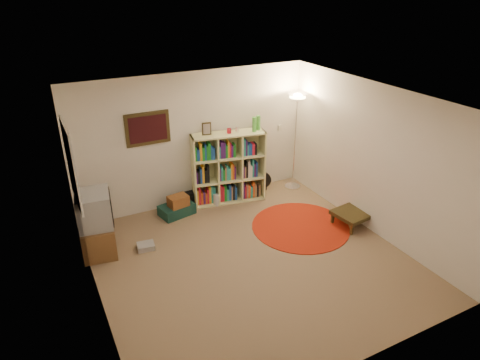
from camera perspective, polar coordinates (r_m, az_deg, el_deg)
The scene contains 12 objects.
room at distance 6.08m, azimuth 1.08°, elevation -0.90°, with size 4.54×4.54×2.54m.
bookshelf at distance 8.13m, azimuth -1.70°, elevation 1.52°, with size 1.43×0.64×1.65m.
floor_lamp at distance 8.39m, azimuth 7.58°, elevation 9.14°, with size 0.47×0.47×1.97m.
floor_fan at distance 8.75m, azimuth 3.09°, elevation -0.13°, with size 0.33×0.22×0.38m.
tv_stand at distance 7.01m, azimuth -18.56°, elevation -5.60°, with size 0.59×0.77×1.03m.
dvd_box at distance 7.11m, azimuth -12.44°, elevation -8.63°, with size 0.30×0.26×0.09m.
suitcase at distance 7.95m, azimuth -8.43°, elevation -3.92°, with size 0.67×0.51×0.20m.
wicker_basket at distance 7.82m, azimuth -8.24°, elevation -2.78°, with size 0.38×0.30×0.20m.
duffel_bag at distance 8.32m, azimuth -7.01°, elevation -2.25°, with size 0.35×0.29×0.24m.
paper_towel at distance 8.17m, azimuth -3.18°, elevation -2.66°, with size 0.13×0.13×0.23m.
red_rug at distance 7.61m, azimuth 8.06°, elevation -6.14°, with size 1.70×1.70×0.02m.
side_table at distance 7.73m, azimuth 14.65°, elevation -4.45°, with size 0.62×0.62×0.26m.
Camera 1 is at (-2.65, -4.74, 3.95)m, focal length 32.00 mm.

